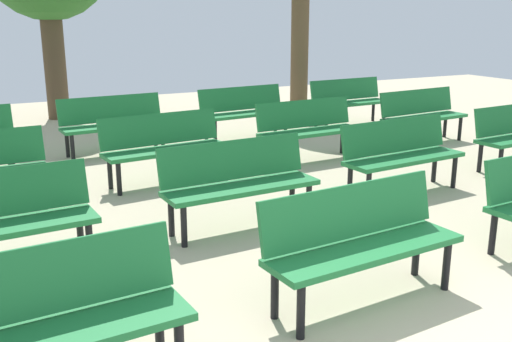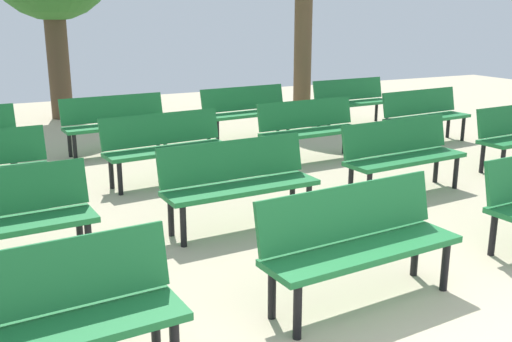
% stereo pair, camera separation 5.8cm
% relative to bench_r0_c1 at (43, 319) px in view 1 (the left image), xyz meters
% --- Properties ---
extents(bench_r0_c1, '(1.63, 0.58, 0.87)m').
position_rel_bench_r0_c1_xyz_m(bench_r0_c1, '(0.00, 0.00, 0.00)').
color(bench_r0_c1, '#1E7238').
rests_on(bench_r0_c1, ground_plane).
extents(bench_r0_c2, '(1.63, 0.60, 0.87)m').
position_rel_bench_r0_c1_xyz_m(bench_r0_c2, '(2.28, 0.19, 0.00)').
color(bench_r0_c2, '#1E7238').
rests_on(bench_r0_c2, ground_plane).
extents(bench_r1_c2, '(1.62, 0.55, 0.87)m').
position_rel_bench_r0_c1_xyz_m(bench_r1_c2, '(2.15, 2.03, 0.00)').
color(bench_r1_c2, '#1E7238').
rests_on(bench_r1_c2, ground_plane).
extents(bench_r1_c3, '(1.63, 0.60, 0.87)m').
position_rel_bench_r0_c1_xyz_m(bench_r1_c3, '(4.40, 2.23, 0.00)').
color(bench_r1_c3, '#1E7238').
rests_on(bench_r1_c3, ground_plane).
extents(bench_r2_c2, '(1.64, 0.63, 0.87)m').
position_rel_bench_r0_c1_xyz_m(bench_r2_c2, '(2.00, 3.93, 0.00)').
color(bench_r2_c2, '#1E7238').
rests_on(bench_r2_c2, ground_plane).
extents(bench_r2_c3, '(1.62, 0.56, 0.87)m').
position_rel_bench_r0_c1_xyz_m(bench_r2_c3, '(4.26, 4.09, 0.00)').
color(bench_r2_c3, '#1E7238').
rests_on(bench_r2_c3, ground_plane).
extents(bench_r2_c4, '(1.64, 0.62, 0.87)m').
position_rel_bench_r0_c1_xyz_m(bench_r2_c4, '(6.57, 4.25, 0.00)').
color(bench_r2_c4, '#1E7238').
rests_on(bench_r2_c4, ground_plane).
extents(bench_r3_c2, '(1.63, 0.58, 0.87)m').
position_rel_bench_r0_c1_xyz_m(bench_r3_c2, '(1.82, 5.82, 0.00)').
color(bench_r3_c2, '#1E7238').
rests_on(bench_r3_c2, ground_plane).
extents(bench_r3_c3, '(1.64, 0.62, 0.87)m').
position_rel_bench_r0_c1_xyz_m(bench_r3_c3, '(4.11, 5.93, 0.00)').
color(bench_r3_c3, '#1E7238').
rests_on(bench_r3_c3, ground_plane).
extents(bench_r3_c4, '(1.62, 0.57, 0.87)m').
position_rel_bench_r0_c1_xyz_m(bench_r3_c4, '(6.43, 6.11, 0.00)').
color(bench_r3_c4, '#1E7238').
rests_on(bench_r3_c4, ground_plane).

